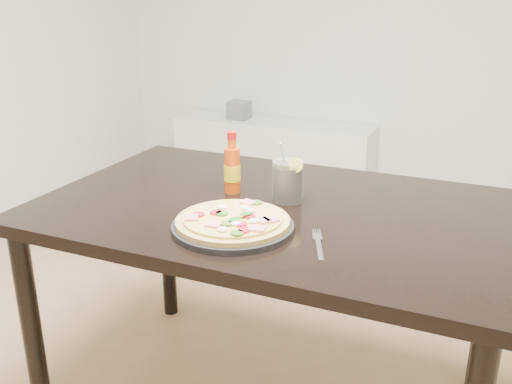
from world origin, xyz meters
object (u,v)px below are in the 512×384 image
at_px(dining_table, 272,230).
at_px(plate, 233,227).
at_px(cola_cup, 288,182).
at_px(pizza, 233,220).
at_px(fork, 318,243).
at_px(hot_sauce_bottle, 232,169).
at_px(media_console, 273,156).

xyz_separation_m(dining_table, plate, (-0.03, -0.22, 0.09)).
distance_m(dining_table, plate, 0.24).
xyz_separation_m(dining_table, cola_cup, (0.03, 0.05, 0.14)).
distance_m(pizza, cola_cup, 0.28).
bearing_deg(fork, plate, 158.34).
relative_size(plate, hot_sauce_bottle, 1.68).
xyz_separation_m(plate, pizza, (0.00, -0.00, 0.02)).
relative_size(cola_cup, media_console, 0.13).
height_order(cola_cup, media_console, cola_cup).
bearing_deg(fork, hot_sauce_bottle, 122.50).
distance_m(cola_cup, fork, 0.33).
distance_m(hot_sauce_bottle, media_console, 2.23).
distance_m(plate, fork, 0.24).
xyz_separation_m(pizza, hot_sauce_bottle, (-0.13, 0.27, 0.05)).
distance_m(plate, cola_cup, 0.28).
bearing_deg(dining_table, media_console, 111.89).
relative_size(plate, media_console, 0.24).
height_order(dining_table, pizza, pizza).
distance_m(plate, media_console, 2.51).
relative_size(pizza, cola_cup, 1.67).
bearing_deg(media_console, cola_cup, -66.88).
height_order(dining_table, fork, fork).
distance_m(dining_table, fork, 0.32).
xyz_separation_m(dining_table, fork, (0.22, -0.22, 0.09)).
bearing_deg(plate, cola_cup, 77.95).
distance_m(dining_table, hot_sauce_bottle, 0.23).
relative_size(dining_table, cola_cup, 7.52).
height_order(pizza, cola_cup, cola_cup).
relative_size(fork, media_console, 0.13).
relative_size(pizza, media_console, 0.22).
distance_m(dining_table, cola_cup, 0.16).
distance_m(pizza, fork, 0.24).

